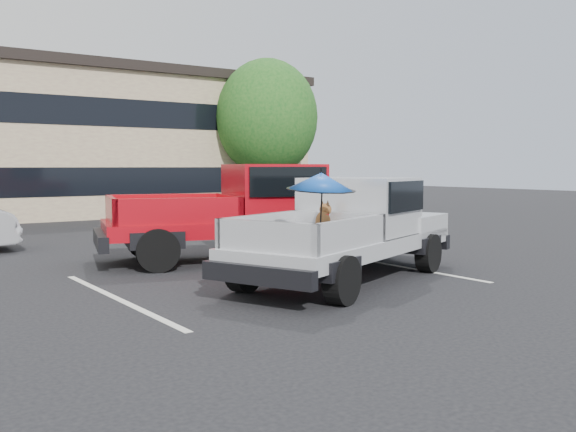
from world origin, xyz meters
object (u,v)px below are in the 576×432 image
Objects in this scene: red_pickup at (265,207)px; tree_back at (133,121)px; tree_right at (267,118)px; silver_pickup at (354,222)px.

tree_back is at bearing 92.34° from red_pickup.
tree_right is at bearing -69.44° from tree_back.
tree_back reaches higher than tree_right.
tree_right is 0.95× the size of tree_back.
tree_right is 0.99× the size of red_pickup.
tree_right is at bearing 72.28° from red_pickup.
tree_back is 1.04× the size of red_pickup.
red_pickup is (-7.69, -11.62, -3.04)m from tree_right.
tree_back reaches higher than silver_pickup.
tree_back is (-3.00, 8.00, 0.20)m from tree_right.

